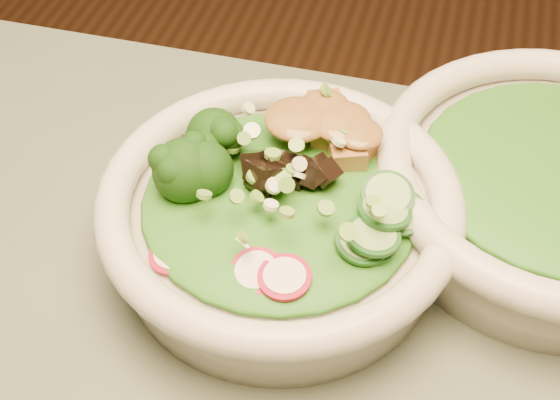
# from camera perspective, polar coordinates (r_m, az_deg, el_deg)

# --- Properties ---
(salad_bowl) EXTENTS (0.24, 0.24, 0.06)m
(salad_bowl) POSITION_cam_1_polar(r_m,az_deg,el_deg) (0.51, 0.00, -1.40)
(salad_bowl) COLOR beige
(salad_bowl) RESTS_ON dining_table
(side_bowl) EXTENTS (0.25, 0.25, 0.07)m
(side_bowl) POSITION_cam_1_polar(r_m,az_deg,el_deg) (0.56, 19.58, 0.81)
(side_bowl) COLOR beige
(side_bowl) RESTS_ON dining_table
(lettuce_bed) EXTENTS (0.18, 0.18, 0.02)m
(lettuce_bed) POSITION_cam_1_polar(r_m,az_deg,el_deg) (0.50, 0.00, 0.08)
(lettuce_bed) COLOR #1A5A13
(lettuce_bed) RESTS_ON salad_bowl
(broccoli_florets) EXTENTS (0.09, 0.08, 0.04)m
(broccoli_florets) POSITION_cam_1_polar(r_m,az_deg,el_deg) (0.51, -5.79, 2.81)
(broccoli_florets) COLOR black
(broccoli_florets) RESTS_ON salad_bowl
(radish_slices) EXTENTS (0.10, 0.07, 0.02)m
(radish_slices) POSITION_cam_1_polar(r_m,az_deg,el_deg) (0.46, -2.68, -4.60)
(radish_slices) COLOR maroon
(radish_slices) RESTS_ON salad_bowl
(cucumber_slices) EXTENTS (0.08, 0.08, 0.03)m
(cucumber_slices) POSITION_cam_1_polar(r_m,az_deg,el_deg) (0.48, 6.23, -1.24)
(cucumber_slices) COLOR #81B162
(cucumber_slices) RESTS_ON salad_bowl
(mushroom_heap) EXTENTS (0.08, 0.08, 0.04)m
(mushroom_heap) POSITION_cam_1_polar(r_m,az_deg,el_deg) (0.50, 0.50, 1.82)
(mushroom_heap) COLOR black
(mushroom_heap) RESTS_ON salad_bowl
(tofu_cubes) EXTENTS (0.09, 0.08, 0.03)m
(tofu_cubes) POSITION_cam_1_polar(r_m,az_deg,el_deg) (0.53, 2.61, 4.77)
(tofu_cubes) COLOR #945E31
(tofu_cubes) RESTS_ON salad_bowl
(peanut_sauce) EXTENTS (0.06, 0.05, 0.01)m
(peanut_sauce) POSITION_cam_1_polar(r_m,az_deg,el_deg) (0.52, 2.65, 5.71)
(peanut_sauce) COLOR brown
(peanut_sauce) RESTS_ON tofu_cubes
(scallion_garnish) EXTENTS (0.17, 0.17, 0.02)m
(scallion_garnish) POSITION_cam_1_polar(r_m,az_deg,el_deg) (0.49, 0.00, 1.74)
(scallion_garnish) COLOR #639A36
(scallion_garnish) RESTS_ON salad_bowl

